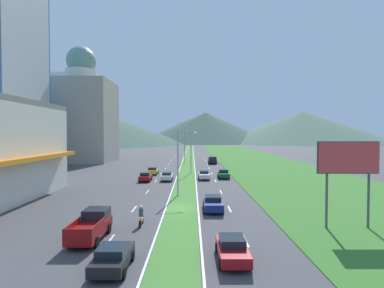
{
  "coord_description": "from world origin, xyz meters",
  "views": [
    {
      "loc": [
        1.09,
        -33.23,
        8.0
      ],
      "look_at": [
        0.98,
        40.94,
        5.65
      ],
      "focal_mm": 29.24,
      "sensor_mm": 36.0,
      "label": 1
    }
  ],
  "objects": [
    {
      "name": "ground_plane",
      "position": [
        0.0,
        0.0,
        0.0
      ],
      "size": [
        600.0,
        600.0,
        0.0
      ],
      "primitive_type": "plane",
      "color": "#424244"
    },
    {
      "name": "grass_median",
      "position": [
        0.0,
        60.0,
        0.03
      ],
      "size": [
        3.2,
        240.0,
        0.06
      ],
      "primitive_type": "cube",
      "color": "#477F33",
      "rests_on": "ground_plane"
    },
    {
      "name": "grass_verge_right",
      "position": [
        20.6,
        60.0,
        0.03
      ],
      "size": [
        24.0,
        240.0,
        0.06
      ],
      "primitive_type": "cube",
      "color": "#387028",
      "rests_on": "ground_plane"
    },
    {
      "name": "lane_dash_left_1",
      "position": [
        -5.1,
        -10.04,
        0.01
      ],
      "size": [
        0.16,
        2.8,
        0.01
      ],
      "primitive_type": "cube",
      "color": "silver",
      "rests_on": "ground_plane"
    },
    {
      "name": "lane_dash_left_2",
      "position": [
        -5.1,
        -0.08,
        0.01
      ],
      "size": [
        0.16,
        2.8,
        0.01
      ],
      "primitive_type": "cube",
      "color": "silver",
      "rests_on": "ground_plane"
    },
    {
      "name": "lane_dash_left_3",
      "position": [
        -5.1,
        9.89,
        0.01
      ],
      "size": [
        0.16,
        2.8,
        0.01
      ],
      "primitive_type": "cube",
      "color": "silver",
      "rests_on": "ground_plane"
    },
    {
      "name": "lane_dash_left_4",
      "position": [
        -5.1,
        19.85,
        0.01
      ],
      "size": [
        0.16,
        2.8,
        0.01
      ],
      "primitive_type": "cube",
      "color": "silver",
      "rests_on": "ground_plane"
    },
    {
      "name": "lane_dash_left_5",
      "position": [
        -5.1,
        29.81,
        0.01
      ],
      "size": [
        0.16,
        2.8,
        0.01
      ],
      "primitive_type": "cube",
      "color": "silver",
      "rests_on": "ground_plane"
    },
    {
      "name": "lane_dash_left_6",
      "position": [
        -5.1,
        39.77,
        0.01
      ],
      "size": [
        0.16,
        2.8,
        0.01
      ],
      "primitive_type": "cube",
      "color": "silver",
      "rests_on": "ground_plane"
    },
    {
      "name": "lane_dash_left_7",
      "position": [
        -5.1,
        49.74,
        0.01
      ],
      "size": [
        0.16,
        2.8,
        0.01
      ],
      "primitive_type": "cube",
      "color": "silver",
      "rests_on": "ground_plane"
    },
    {
      "name": "lane_dash_left_8",
      "position": [
        -5.1,
        59.7,
        0.01
      ],
      "size": [
        0.16,
        2.8,
        0.01
      ],
      "primitive_type": "cube",
      "color": "silver",
      "rests_on": "ground_plane"
    },
    {
      "name": "lane_dash_left_9",
      "position": [
        -5.1,
        69.66,
        0.01
      ],
      "size": [
        0.16,
        2.8,
        0.01
      ],
      "primitive_type": "cube",
      "color": "silver",
      "rests_on": "ground_plane"
    },
    {
      "name": "lane_dash_left_10",
      "position": [
        -5.1,
        79.62,
        0.01
      ],
      "size": [
        0.16,
        2.8,
        0.01
      ],
      "primitive_type": "cube",
      "color": "silver",
      "rests_on": "ground_plane"
    },
    {
      "name": "lane_dash_right_1",
      "position": [
        5.1,
        -10.04,
        0.01
      ],
      "size": [
        0.16,
        2.8,
        0.01
      ],
      "primitive_type": "cube",
      "color": "silver",
      "rests_on": "ground_plane"
    },
    {
      "name": "lane_dash_right_2",
      "position": [
        5.1,
        -0.08,
        0.01
      ],
      "size": [
        0.16,
        2.8,
        0.01
      ],
      "primitive_type": "cube",
      "color": "silver",
      "rests_on": "ground_plane"
    },
    {
      "name": "lane_dash_right_3",
      "position": [
        5.1,
        9.89,
        0.01
      ],
      "size": [
        0.16,
        2.8,
        0.01
      ],
      "primitive_type": "cube",
      "color": "silver",
      "rests_on": "ground_plane"
    },
    {
      "name": "lane_dash_right_4",
      "position": [
        5.1,
        19.85,
        0.01
      ],
      "size": [
        0.16,
        2.8,
        0.01
      ],
      "primitive_type": "cube",
      "color": "silver",
      "rests_on": "ground_plane"
    },
    {
      "name": "lane_dash_right_5",
      "position": [
        5.1,
        29.81,
        0.01
      ],
      "size": [
        0.16,
        2.8,
        0.01
      ],
      "primitive_type": "cube",
      "color": "silver",
      "rests_on": "ground_plane"
    },
    {
      "name": "lane_dash_right_6",
      "position": [
        5.1,
        39.77,
        0.01
      ],
      "size": [
        0.16,
        2.8,
        0.01
      ],
      "primitive_type": "cube",
      "color": "silver",
      "rests_on": "ground_plane"
    },
    {
      "name": "lane_dash_right_7",
      "position": [
        5.1,
        49.74,
        0.01
      ],
      "size": [
        0.16,
        2.8,
        0.01
      ],
      "primitive_type": "cube",
      "color": "silver",
      "rests_on": "ground_plane"
    },
    {
      "name": "lane_dash_right_8",
      "position": [
        5.1,
        59.7,
        0.01
      ],
      "size": [
        0.16,
        2.8,
        0.01
      ],
      "primitive_type": "cube",
      "color": "silver",
      "rests_on": "ground_plane"
    },
    {
      "name": "lane_dash_right_9",
      "position": [
        5.1,
        69.66,
        0.01
      ],
      "size": [
        0.16,
        2.8,
        0.01
      ],
      "primitive_type": "cube",
      "color": "silver",
      "rests_on": "ground_plane"
    },
    {
      "name": "lane_dash_right_10",
      "position": [
        5.1,
        79.62,
        0.01
      ],
      "size": [
        0.16,
        2.8,
        0.01
      ],
      "primitive_type": "cube",
      "color": "silver",
      "rests_on": "ground_plane"
    },
    {
      "name": "edge_line_median_left",
      "position": [
        -1.75,
        60.0,
        0.01
      ],
      "size": [
        0.16,
        240.0,
        0.01
      ],
      "primitive_type": "cube",
      "color": "silver",
      "rests_on": "ground_plane"
    },
    {
      "name": "edge_line_median_right",
      "position": [
        1.75,
        60.0,
        0.01
      ],
      "size": [
        0.16,
        240.0,
        0.01
      ],
      "primitive_type": "cube",
      "color": "silver",
      "rests_on": "ground_plane"
    },
    {
      "name": "domed_building",
      "position": [
        -31.04,
        57.97,
        13.36
      ],
      "size": [
        17.6,
        17.6,
        33.37
      ],
      "color": "#9E9384",
      "rests_on": "ground_plane"
    },
    {
      "name": "midrise_colored",
      "position": [
        -38.26,
        77.44,
        14.29
      ],
      "size": [
        14.27,
        14.27,
        28.58
      ],
      "primitive_type": "cube",
      "color": "silver",
      "rests_on": "ground_plane"
    },
    {
      "name": "hill_far_left",
      "position": [
        -105.03,
        220.6,
        17.73
      ],
      "size": [
        206.83,
        206.83,
        35.46
      ],
      "primitive_type": "cone",
      "color": "#3D5647",
      "rests_on": "ground_plane"
    },
    {
      "name": "hill_far_center",
      "position": [
        13.62,
        258.2,
        14.09
      ],
      "size": [
        127.55,
        127.55,
        28.18
      ],
      "primitive_type": "cone",
      "color": "#3D5647",
      "rests_on": "ground_plane"
    },
    {
      "name": "hill_far_right",
      "position": [
        99.57,
        243.6,
        13.95
      ],
      "size": [
        154.52,
        154.52,
        27.91
      ],
      "primitive_type": "cone",
      "color": "#516B56",
      "rests_on": "ground_plane"
    },
    {
      "name": "street_lamp_near",
      "position": [
        -0.45,
        6.85,
        4.9
      ],
      "size": [
        2.61,
        0.35,
        8.51
      ],
      "color": "#99999E",
      "rests_on": "ground_plane"
    },
    {
      "name": "street_lamp_mid",
      "position": [
        0.5,
        30.03,
        5.98
      ],
      "size": [
        3.56,
        0.34,
        10.4
      ],
      "color": "#99999E",
      "rests_on": "ground_plane"
    },
    {
      "name": "street_lamp_far",
      "position": [
        -0.55,
        53.23,
        5.78
      ],
      "size": [
        3.55,
        0.48,
        10.0
      ],
      "color": "#99999E",
      "rests_on": "ground_plane"
    },
    {
      "name": "billboard_roadside",
      "position": [
        14.23,
        -7.09,
        5.65
      ],
      "size": [
        5.25,
        0.28,
        7.41
      ],
      "color": "#4C4C51",
      "rests_on": "ground_plane"
    },
    {
      "name": "car_0",
      "position": [
        3.22,
        22.08,
        0.77
      ],
      "size": [
        1.97,
        4.58,
        1.49
      ],
      "rotation": [
        0.0,
        0.0,
        -1.57
      ],
      "color": "silver",
      "rests_on": "ground_plane"
    },
    {
      "name": "car_1",
      "position": [
        -3.59,
        -15.03,
        0.74
      ],
      "size": [
        2.02,
        4.12,
        1.45
      ],
      "rotation": [
        0.0,
        0.0,
        1.57
      ],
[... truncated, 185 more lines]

